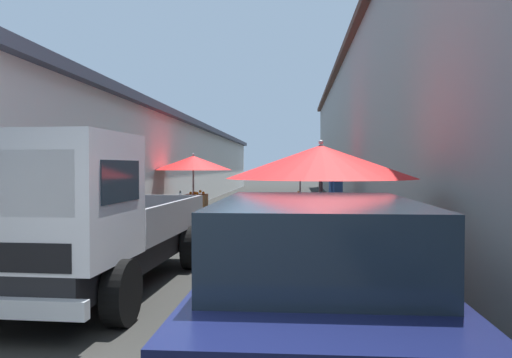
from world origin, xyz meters
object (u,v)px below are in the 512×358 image
fruit_stall_near_right (194,169)px  delivery_truck (74,221)px  fruit_stall_far_left (319,175)px  parked_scooter (180,222)px  plastic_stool (172,223)px  fruit_stall_mid_lane (300,169)px  vendor_by_crates (336,191)px  hatchback_car (316,287)px

fruit_stall_near_right → delivery_truck: (-10.14, -0.56, -0.60)m
fruit_stall_far_left → delivery_truck: bearing=113.1°
parked_scooter → plastic_stool: (0.84, 0.40, -0.12)m
fruit_stall_far_left → plastic_stool: (4.92, 3.35, -1.26)m
delivery_truck → parked_scooter: delivery_truck is taller
fruit_stall_mid_lane → plastic_stool: 6.27m
fruit_stall_far_left → vendor_by_crates: fruit_stall_far_left is taller
fruit_stall_near_right → parked_scooter: 4.95m
fruit_stall_mid_lane → fruit_stall_far_left: (-10.17, -0.19, -0.05)m
plastic_stool → delivery_truck: bearing=-177.1°
fruit_stall_far_left → parked_scooter: bearing=35.9°
hatchback_car → fruit_stall_near_right: bearing=15.9°
parked_scooter → plastic_stool: bearing=25.5°
hatchback_car → plastic_stool: size_ratio=8.99×
fruit_stall_far_left → vendor_by_crates: bearing=-6.0°
fruit_stall_near_right → hatchback_car: (-12.01, -3.43, -0.90)m
fruit_stall_mid_lane → parked_scooter: size_ratio=1.58×
vendor_by_crates → fruit_stall_near_right: bearing=86.9°
vendor_by_crates → plastic_stool: size_ratio=3.78×
fruit_stall_far_left → hatchback_car: fruit_stall_far_left is taller
fruit_stall_mid_lane → parked_scooter: bearing=155.6°
hatchback_car → parked_scooter: 7.76m
delivery_truck → fruit_stall_near_right: bearing=3.2°
fruit_stall_near_right → fruit_stall_mid_lane: fruit_stall_mid_lane is taller
fruit_stall_mid_lane → fruit_stall_far_left: 10.17m
fruit_stall_mid_lane → parked_scooter: fruit_stall_mid_lane is taller
vendor_by_crates → fruit_stall_mid_lane: bearing=34.9°
fruit_stall_near_right → fruit_stall_mid_lane: (1.33, -3.41, -0.00)m
fruit_stall_far_left → parked_scooter: size_ratio=1.63×
delivery_truck → plastic_stool: bearing=2.9°
plastic_stool → fruit_stall_mid_lane: bearing=-31.1°
parked_scooter → delivery_truck: bearing=179.0°
fruit_stall_far_left → hatchback_car: (-3.17, 0.17, -0.84)m
fruit_stall_far_left → plastic_stool: fruit_stall_far_left is taller
delivery_truck → vendor_by_crates: delivery_truck is taller
fruit_stall_near_right → vendor_by_crates: fruit_stall_near_right is taller
fruit_stall_mid_lane → plastic_stool: (-5.25, 3.16, -1.31)m
fruit_stall_near_right → vendor_by_crates: 4.57m
fruit_stall_near_right → parked_scooter: bearing=-172.2°
fruit_stall_far_left → parked_scooter: 5.16m
fruit_stall_near_right → plastic_stool: 4.14m
fruit_stall_near_right → plastic_stool: (-3.92, -0.25, -1.31)m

